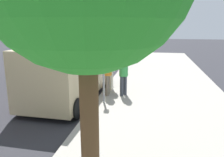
{
  "coord_description": "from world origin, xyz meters",
  "views": [
    {
      "loc": [
        3.03,
        -6.94,
        2.92
      ],
      "look_at": [
        1.65,
        0.75,
        1.05
      ],
      "focal_mm": 36.74,
      "sensor_mm": 36.0,
      "label": 1
    }
  ],
  "objects_px": {
    "parking_meter_far": "(124,54)",
    "pedestrian_in_green": "(124,72)",
    "pedestrian_in_orange": "(107,71)",
    "parked_sedan_ahead": "(104,55)",
    "parking_meter_near": "(104,75)",
    "parked_van": "(71,69)",
    "pedestrian_in_gray": "(111,68)"
  },
  "relations": [
    {
      "from": "pedestrian_in_gray",
      "to": "parked_sedan_ahead",
      "type": "bearing_deg",
      "value": 104.76
    },
    {
      "from": "parked_sedan_ahead",
      "to": "pedestrian_in_gray",
      "type": "bearing_deg",
      "value": -75.24
    },
    {
      "from": "parking_meter_near",
      "to": "parking_meter_far",
      "type": "bearing_deg",
      "value": 90.0
    },
    {
      "from": "pedestrian_in_orange",
      "to": "parked_sedan_ahead",
      "type": "bearing_deg",
      "value": 103.23
    },
    {
      "from": "pedestrian_in_gray",
      "to": "pedestrian_in_green",
      "type": "bearing_deg",
      "value": -47.59
    },
    {
      "from": "parking_meter_far",
      "to": "parked_sedan_ahead",
      "type": "xyz_separation_m",
      "value": [
        -1.73,
        2.3,
        -0.43
      ]
    },
    {
      "from": "pedestrian_in_gray",
      "to": "parked_sedan_ahead",
      "type": "xyz_separation_m",
      "value": [
        -1.7,
        6.44,
        -0.36
      ]
    },
    {
      "from": "pedestrian_in_gray",
      "to": "parking_meter_far",
      "type": "bearing_deg",
      "value": 89.54
    },
    {
      "from": "pedestrian_in_orange",
      "to": "pedestrian_in_green",
      "type": "xyz_separation_m",
      "value": [
        0.63,
        0.05,
        -0.03
      ]
    },
    {
      "from": "parking_meter_near",
      "to": "parked_sedan_ahead",
      "type": "bearing_deg",
      "value": 102.07
    },
    {
      "from": "parking_meter_near",
      "to": "parked_sedan_ahead",
      "type": "xyz_separation_m",
      "value": [
        -1.73,
        8.09,
        -0.43
      ]
    },
    {
      "from": "parked_sedan_ahead",
      "to": "pedestrian_in_orange",
      "type": "bearing_deg",
      "value": -76.77
    },
    {
      "from": "pedestrian_in_gray",
      "to": "pedestrian_in_orange",
      "type": "bearing_deg",
      "value": -90.96
    },
    {
      "from": "pedestrian_in_gray",
      "to": "parking_meter_near",
      "type": "bearing_deg",
      "value": -88.84
    },
    {
      "from": "pedestrian_in_green",
      "to": "parked_van",
      "type": "relative_size",
      "value": 0.31
    },
    {
      "from": "parking_meter_far",
      "to": "parking_meter_near",
      "type": "bearing_deg",
      "value": -90.0
    },
    {
      "from": "parking_meter_near",
      "to": "pedestrian_in_orange",
      "type": "relative_size",
      "value": 0.91
    },
    {
      "from": "pedestrian_in_orange",
      "to": "parked_van",
      "type": "height_order",
      "value": "parked_van"
    },
    {
      "from": "parking_meter_far",
      "to": "pedestrian_in_green",
      "type": "distance_m",
      "value": 4.85
    },
    {
      "from": "parking_meter_near",
      "to": "pedestrian_in_orange",
      "type": "distance_m",
      "value": 0.93
    },
    {
      "from": "parking_meter_far",
      "to": "pedestrian_in_green",
      "type": "xyz_separation_m",
      "value": [
        0.58,
        -4.81,
        -0.1
      ]
    },
    {
      "from": "pedestrian_in_green",
      "to": "parked_sedan_ahead",
      "type": "height_order",
      "value": "pedestrian_in_green"
    },
    {
      "from": "parking_meter_near",
      "to": "parking_meter_far",
      "type": "relative_size",
      "value": 1.0
    },
    {
      "from": "parking_meter_far",
      "to": "parked_sedan_ahead",
      "type": "relative_size",
      "value": 0.34
    },
    {
      "from": "parked_van",
      "to": "parking_meter_far",
      "type": "bearing_deg",
      "value": 73.27
    },
    {
      "from": "parking_meter_far",
      "to": "pedestrian_in_gray",
      "type": "xyz_separation_m",
      "value": [
        -0.03,
        -4.14,
        -0.07
      ]
    },
    {
      "from": "parked_van",
      "to": "parking_meter_near",
      "type": "bearing_deg",
      "value": -28.02
    },
    {
      "from": "pedestrian_in_gray",
      "to": "pedestrian_in_green",
      "type": "height_order",
      "value": "pedestrian_in_gray"
    },
    {
      "from": "parking_meter_near",
      "to": "pedestrian_in_gray",
      "type": "distance_m",
      "value": 1.66
    },
    {
      "from": "parked_sedan_ahead",
      "to": "parking_meter_far",
      "type": "bearing_deg",
      "value": -53.07
    },
    {
      "from": "pedestrian_in_orange",
      "to": "parked_sedan_ahead",
      "type": "height_order",
      "value": "pedestrian_in_orange"
    },
    {
      "from": "parked_van",
      "to": "parked_sedan_ahead",
      "type": "xyz_separation_m",
      "value": [
        -0.23,
        7.29,
        -0.41
      ]
    }
  ]
}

